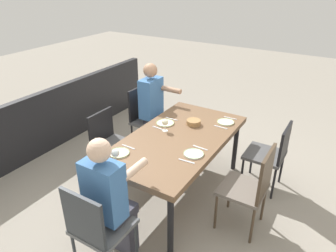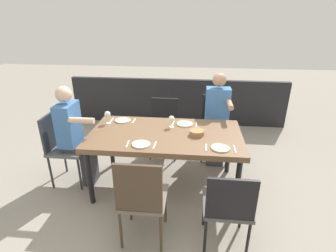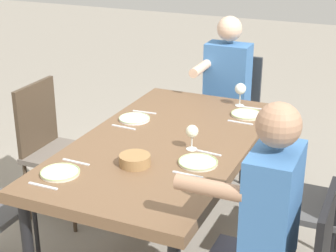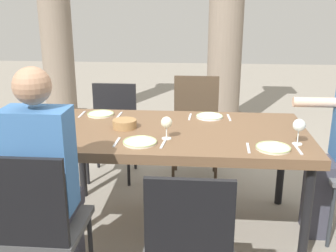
{
  "view_description": "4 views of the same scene",
  "coord_description": "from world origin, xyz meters",
  "px_view_note": "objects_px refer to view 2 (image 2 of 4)",
  "views": [
    {
      "loc": [
        2.66,
        1.5,
        2.44
      ],
      "look_at": [
        0.07,
        -0.08,
        0.91
      ],
      "focal_mm": 33.41,
      "sensor_mm": 36.0,
      "label": 1
    },
    {
      "loc": [
        -0.32,
        2.83,
        2.1
      ],
      "look_at": [
        -0.04,
        0.05,
        0.87
      ],
      "focal_mm": 28.11,
      "sensor_mm": 36.0,
      "label": 2
    },
    {
      "loc": [
        -2.7,
        -1.21,
        2.04
      ],
      "look_at": [
        0.12,
        0.03,
        0.81
      ],
      "focal_mm": 57.61,
      "sensor_mm": 36.0,
      "label": 3
    },
    {
      "loc": [
        0.16,
        -2.67,
        1.64
      ],
      "look_at": [
        -0.07,
        0.03,
        0.78
      ],
      "focal_mm": 42.99,
      "sensor_mm": 36.0,
      "label": 4
    }
  ],
  "objects_px": {
    "chair_mid_south": "(164,123)",
    "chair_head_east": "(62,144)",
    "chair_mid_north": "(141,197)",
    "bread_basket": "(197,133)",
    "plate_3": "(123,120)",
    "dining_table": "(165,138)",
    "wine_glass_3": "(107,115)",
    "plate_2": "(141,144)",
    "wine_glass_1": "(172,119)",
    "plate_1": "(185,124)",
    "diner_man_white": "(75,134)",
    "chair_west_north": "(228,205)",
    "chair_west_south": "(215,123)",
    "plate_0": "(220,148)",
    "diner_woman_green": "(217,117)"
  },
  "relations": [
    {
      "from": "chair_mid_south",
      "to": "chair_head_east",
      "type": "bearing_deg",
      "value": 36.89
    },
    {
      "from": "chair_mid_north",
      "to": "chair_mid_south",
      "type": "bearing_deg",
      "value": -90.0
    },
    {
      "from": "bread_basket",
      "to": "plate_3",
      "type": "bearing_deg",
      "value": -19.16
    },
    {
      "from": "dining_table",
      "to": "chair_mid_north",
      "type": "xyz_separation_m",
      "value": [
        0.12,
        0.92,
        -0.16
      ]
    },
    {
      "from": "chair_mid_south",
      "to": "wine_glass_3",
      "type": "relative_size",
      "value": 5.25
    },
    {
      "from": "plate_2",
      "to": "dining_table",
      "type": "bearing_deg",
      "value": -125.46
    },
    {
      "from": "dining_table",
      "to": "chair_mid_north",
      "type": "relative_size",
      "value": 1.91
    },
    {
      "from": "wine_glass_1",
      "to": "plate_1",
      "type": "bearing_deg",
      "value": -148.26
    },
    {
      "from": "chair_mid_north",
      "to": "bread_basket",
      "type": "bearing_deg",
      "value": -118.61
    },
    {
      "from": "wine_glass_1",
      "to": "plate_2",
      "type": "bearing_deg",
      "value": 60.91
    },
    {
      "from": "diner_man_white",
      "to": "plate_2",
      "type": "height_order",
      "value": "diner_man_white"
    },
    {
      "from": "wine_glass_3",
      "to": "wine_glass_1",
      "type": "bearing_deg",
      "value": 177.53
    },
    {
      "from": "chair_west_north",
      "to": "wine_glass_3",
      "type": "xyz_separation_m",
      "value": [
        1.44,
        -1.14,
        0.38
      ]
    },
    {
      "from": "chair_west_south",
      "to": "plate_2",
      "type": "xyz_separation_m",
      "value": [
        0.9,
        1.24,
        0.23
      ]
    },
    {
      "from": "chair_west_north",
      "to": "plate_0",
      "type": "bearing_deg",
      "value": -86.02
    },
    {
      "from": "dining_table",
      "to": "chair_west_north",
      "type": "distance_m",
      "value": 1.14
    },
    {
      "from": "wine_glass_1",
      "to": "wine_glass_3",
      "type": "relative_size",
      "value": 0.91
    },
    {
      "from": "plate_1",
      "to": "bread_basket",
      "type": "height_order",
      "value": "bread_basket"
    },
    {
      "from": "diner_man_white",
      "to": "plate_0",
      "type": "bearing_deg",
      "value": 169.71
    },
    {
      "from": "dining_table",
      "to": "plate_0",
      "type": "distance_m",
      "value": 0.71
    },
    {
      "from": "chair_head_east",
      "to": "plate_2",
      "type": "distance_m",
      "value": 1.17
    },
    {
      "from": "plate_2",
      "to": "plate_3",
      "type": "height_order",
      "value": "same"
    },
    {
      "from": "plate_3",
      "to": "bread_basket",
      "type": "xyz_separation_m",
      "value": [
        -0.98,
        0.34,
        0.02
      ]
    },
    {
      "from": "chair_west_south",
      "to": "diner_man_white",
      "type": "distance_m",
      "value": 2.03
    },
    {
      "from": "diner_woman_green",
      "to": "plate_2",
      "type": "relative_size",
      "value": 6.44
    },
    {
      "from": "chair_west_north",
      "to": "plate_2",
      "type": "relative_size",
      "value": 4.21
    },
    {
      "from": "plate_1",
      "to": "wine_glass_3",
      "type": "bearing_deg",
      "value": 3.69
    },
    {
      "from": "dining_table",
      "to": "plate_0",
      "type": "height_order",
      "value": "plate_0"
    },
    {
      "from": "chair_mid_north",
      "to": "diner_woman_green",
      "type": "bearing_deg",
      "value": -115.45
    },
    {
      "from": "chair_west_north",
      "to": "bread_basket",
      "type": "bearing_deg",
      "value": -71.99
    },
    {
      "from": "plate_1",
      "to": "plate_3",
      "type": "distance_m",
      "value": 0.83
    },
    {
      "from": "diner_man_white",
      "to": "plate_3",
      "type": "bearing_deg",
      "value": -147.87
    },
    {
      "from": "plate_2",
      "to": "bread_basket",
      "type": "bearing_deg",
      "value": -152.67
    },
    {
      "from": "chair_west_north",
      "to": "plate_1",
      "type": "relative_size",
      "value": 3.98
    },
    {
      "from": "chair_west_north",
      "to": "plate_3",
      "type": "height_order",
      "value": "chair_west_north"
    },
    {
      "from": "chair_mid_north",
      "to": "diner_man_white",
      "type": "relative_size",
      "value": 0.73
    },
    {
      "from": "chair_west_south",
      "to": "chair_mid_south",
      "type": "relative_size",
      "value": 1.09
    },
    {
      "from": "plate_3",
      "to": "wine_glass_3",
      "type": "xyz_separation_m",
      "value": [
        0.17,
        0.1,
        0.11
      ]
    },
    {
      "from": "plate_0",
      "to": "diner_woman_green",
      "type": "bearing_deg",
      "value": -92.36
    },
    {
      "from": "plate_1",
      "to": "plate_3",
      "type": "height_order",
      "value": "same"
    },
    {
      "from": "chair_west_south",
      "to": "chair_mid_north",
      "type": "relative_size",
      "value": 0.99
    },
    {
      "from": "chair_mid_north",
      "to": "chair_head_east",
      "type": "distance_m",
      "value": 1.52
    },
    {
      "from": "wine_glass_3",
      "to": "bread_basket",
      "type": "bearing_deg",
      "value": 168.14
    },
    {
      "from": "dining_table",
      "to": "plate_0",
      "type": "relative_size",
      "value": 8.73
    },
    {
      "from": "chair_west_north",
      "to": "plate_1",
      "type": "distance_m",
      "value": 1.31
    },
    {
      "from": "plate_2",
      "to": "plate_0",
      "type": "bearing_deg",
      "value": -179.83
    },
    {
      "from": "wine_glass_1",
      "to": "chair_west_north",
      "type": "bearing_deg",
      "value": 118.89
    },
    {
      "from": "plate_0",
      "to": "plate_1",
      "type": "bearing_deg",
      "value": -56.58
    },
    {
      "from": "chair_west_north",
      "to": "bread_basket",
      "type": "distance_m",
      "value": 0.99
    },
    {
      "from": "diner_woman_green",
      "to": "plate_2",
      "type": "distance_m",
      "value": 1.39
    }
  ]
}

